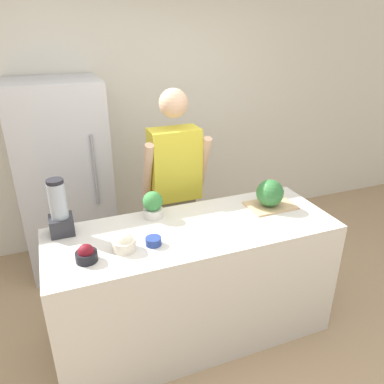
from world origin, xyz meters
name	(u,v)px	position (x,y,z in m)	size (l,w,h in m)	color
ground_plane	(213,367)	(0.00, 0.00, 0.00)	(14.00, 14.00, 0.00)	tan
wall_back	(133,118)	(0.00, 2.06, 1.30)	(8.00, 0.06, 2.60)	silver
counter_island	(194,283)	(0.00, 0.36, 0.46)	(1.96, 0.73, 0.92)	beige
refrigerator	(65,179)	(-0.74, 1.68, 0.88)	(0.78, 0.69, 1.76)	#B7B7BC
person	(175,190)	(0.10, 1.05, 0.90)	(0.54, 0.27, 1.74)	gray
cutting_board	(270,205)	(0.66, 0.45, 0.93)	(0.35, 0.25, 0.01)	tan
watermelon	(270,193)	(0.64, 0.45, 1.03)	(0.20, 0.20, 0.20)	#2D6B33
bowl_cherries	(86,254)	(-0.72, 0.23, 0.96)	(0.13, 0.13, 0.11)	black
bowl_cream	(124,243)	(-0.49, 0.27, 0.97)	(0.14, 0.14, 0.12)	beige
bowl_small_blue	(153,241)	(-0.31, 0.26, 0.94)	(0.10, 0.10, 0.05)	navy
blender	(59,211)	(-0.83, 0.61, 1.08)	(0.15, 0.15, 0.38)	#28282D
potted_plant	(153,205)	(-0.21, 0.61, 1.01)	(0.14, 0.14, 0.19)	beige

